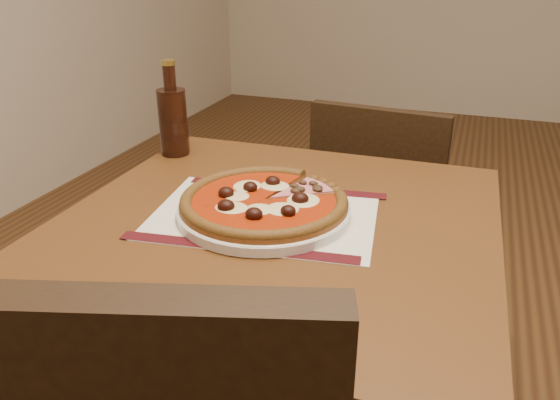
% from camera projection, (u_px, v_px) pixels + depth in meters
% --- Properties ---
extents(table, '(0.82, 0.82, 0.75)m').
position_uv_depth(table, '(277.00, 265.00, 1.07)').
color(table, '#5D3616').
rests_on(table, ground).
extents(chair_far, '(0.43, 0.43, 0.82)m').
position_uv_depth(chair_far, '(380.00, 212.00, 1.70)').
color(chair_far, black).
rests_on(chair_far, ground).
extents(placemat, '(0.45, 0.35, 0.00)m').
position_uv_depth(placemat, '(264.00, 215.00, 1.04)').
color(placemat, beige).
rests_on(placemat, table).
extents(plate, '(0.33, 0.33, 0.02)m').
position_uv_depth(plate, '(264.00, 210.00, 1.03)').
color(plate, white).
rests_on(plate, placemat).
extents(pizza, '(0.32, 0.32, 0.04)m').
position_uv_depth(pizza, '(264.00, 201.00, 1.02)').
color(pizza, '#935623').
rests_on(pizza, plate).
extents(ham_slice, '(0.12, 0.14, 0.02)m').
position_uv_depth(ham_slice, '(311.00, 191.00, 1.07)').
color(ham_slice, '#935623').
rests_on(ham_slice, plate).
extents(water_glass, '(0.09, 0.09, 0.08)m').
position_uv_depth(water_glass, '(175.00, 136.00, 1.35)').
color(water_glass, white).
rests_on(water_glass, table).
extents(bottle, '(0.07, 0.07, 0.23)m').
position_uv_depth(bottle, '(173.00, 119.00, 1.32)').
color(bottle, '#36180D').
rests_on(bottle, table).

